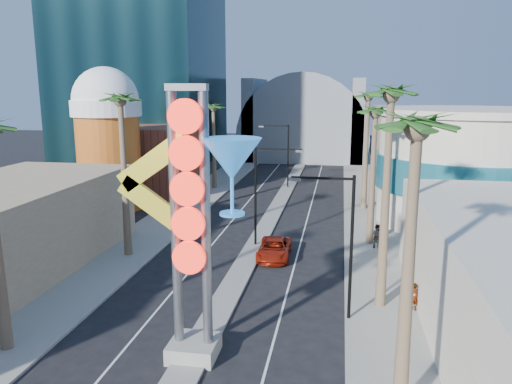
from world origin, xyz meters
The scene contains 22 objects.
sidewalk_west centered at (-9.50, 35.00, 0.07)m, with size 5.00×100.00×0.15m, color gray.
sidewalk_east centered at (9.50, 35.00, 0.07)m, with size 5.00×100.00×0.15m, color gray.
median centered at (0.00, 38.00, 0.07)m, with size 1.60×84.00×0.15m, color gray.
brick_filler_west centered at (-16.00, 38.00, 4.00)m, with size 10.00×10.00×8.00m, color brown.
filler_east centered at (16.00, 48.00, 5.00)m, with size 10.00×20.00×10.00m, color #988662.
beer_mug centered at (-17.00, 30.00, 7.84)m, with size 7.00×7.00×14.50m.
turquoise_building centered at (18.00, 30.00, 5.25)m, with size 16.60×16.60×10.60m.
canopy centered at (0.00, 72.00, 4.31)m, with size 22.00×16.00×22.00m.
neon_sign centered at (0.82, 2.96, 7.31)m, with size 6.53×2.60×12.55m.
streetlight_0 centered at (0.55, 20.00, 4.88)m, with size 3.79×0.25×8.00m.
streetlight_1 centered at (-0.55, 44.00, 4.88)m, with size 3.79×0.25×8.00m.
streetlight_2 centered at (6.72, 8.00, 4.83)m, with size 3.45×0.25×8.00m.
palm_1 centered at (-9.00, 16.00, 10.82)m, with size 2.40×2.40×12.70m.
palm_2 centered at (-9.00, 30.00, 9.48)m, with size 2.40×2.40×11.20m.
palm_3 centered at (-9.00, 42.00, 9.48)m, with size 2.40×2.40×11.20m.
palm_4 centered at (9.00, 0.00, 10.38)m, with size 2.40×2.40×12.20m.
palm_5 centered at (9.00, 10.00, 11.27)m, with size 2.40×2.40×13.20m.
palm_6 centered at (9.00, 22.00, 9.93)m, with size 2.40×2.40×11.70m.
palm_7 centered at (9.00, 34.00, 10.82)m, with size 2.40×2.40×12.70m.
red_pickup centered at (1.85, 17.45, 0.70)m, with size 2.32×5.03×1.40m, color #981C0B.
pedestrian_a centered at (10.73, 9.52, 0.97)m, with size 0.60×0.39×1.64m, color gray.
pedestrian_b centered at (9.45, 20.63, 1.11)m, with size 0.93×0.73×1.92m, color gray.
Camera 1 is at (6.48, -17.58, 12.35)m, focal length 35.00 mm.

